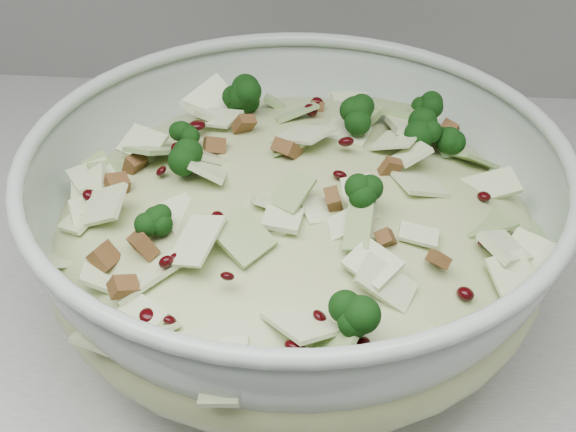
{
  "coord_description": "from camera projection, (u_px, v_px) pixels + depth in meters",
  "views": [
    {
      "loc": [
        0.17,
        1.15,
        1.34
      ],
      "look_at": [
        0.13,
        1.58,
        1.01
      ],
      "focal_mm": 50.0,
      "sensor_mm": 36.0,
      "label": 1
    }
  ],
  "objects": [
    {
      "name": "mixing_bowl",
      "position": [
        295.0,
        234.0,
        0.58
      ],
      "size": [
        0.46,
        0.46,
        0.15
      ],
      "rotation": [
        0.0,
        0.0,
        0.26
      ],
      "color": "#A9BAAF",
      "rests_on": "counter"
    },
    {
      "name": "salad",
      "position": [
        295.0,
        207.0,
        0.56
      ],
      "size": [
        0.46,
        0.46,
        0.15
      ],
      "rotation": [
        0.0,
        0.0,
        0.41
      ],
      "color": "tan",
      "rests_on": "mixing_bowl"
    }
  ]
}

